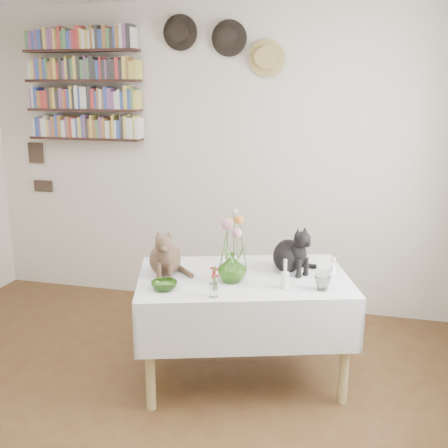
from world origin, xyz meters
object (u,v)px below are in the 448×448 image
(dining_table, at_px, (243,302))
(tabby_cat, at_px, (165,250))
(flower_vase, at_px, (232,267))
(black_cat, at_px, (288,247))
(bookshelf_unit, at_px, (83,85))

(dining_table, bearing_deg, tabby_cat, -169.55)
(tabby_cat, relative_size, flower_vase, 1.72)
(flower_vase, bearing_deg, tabby_cat, 176.19)
(dining_table, relative_size, tabby_cat, 4.76)
(black_cat, bearing_deg, flower_vase, 168.80)
(dining_table, xyz_separation_m, tabby_cat, (-0.48, -0.09, 0.33))
(bookshelf_unit, bearing_deg, black_cat, -27.61)
(tabby_cat, xyz_separation_m, bookshelf_unit, (-1.16, 1.25, 0.99))
(dining_table, xyz_separation_m, flower_vase, (-0.05, -0.12, 0.26))
(flower_vase, bearing_deg, black_cat, 43.19)
(dining_table, distance_m, bookshelf_unit, 2.41)
(tabby_cat, height_order, flower_vase, tabby_cat)
(tabby_cat, relative_size, black_cat, 0.99)
(flower_vase, bearing_deg, bookshelf_unit, 141.50)
(tabby_cat, distance_m, black_cat, 0.78)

